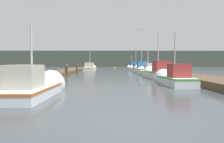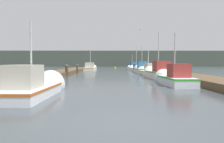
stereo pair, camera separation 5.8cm
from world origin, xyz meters
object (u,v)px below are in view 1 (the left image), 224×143
at_px(mooring_piling_2, 155,70).
at_px(fishing_boat_7, 132,67).
at_px(fishing_boat_2, 158,73).
at_px(channel_buoy, 114,68).
at_px(fishing_boat_3, 147,71).
at_px(fishing_boat_0, 36,87).
at_px(fishing_boat_5, 135,69).
at_px(mooring_piling_0, 174,73).
at_px(fishing_boat_6, 90,68).
at_px(fishing_boat_1, 173,78).
at_px(mooring_piling_3, 66,71).
at_px(mooring_piling_1, 77,69).
at_px(fishing_boat_4, 141,69).
at_px(seagull_lead, 141,30).

bearing_deg(mooring_piling_2, fishing_boat_7, 93.81).
height_order(fishing_boat_2, fishing_boat_7, fishing_boat_2).
bearing_deg(channel_buoy, fishing_boat_3, -82.25).
height_order(fishing_boat_0, fishing_boat_5, fishing_boat_5).
height_order(fishing_boat_2, fishing_boat_5, fishing_boat_2).
height_order(mooring_piling_0, mooring_piling_2, mooring_piling_0).
bearing_deg(fishing_boat_6, mooring_piling_0, -63.75).
bearing_deg(fishing_boat_1, fishing_boat_6, 106.65).
bearing_deg(fishing_boat_3, fishing_boat_2, -92.33).
bearing_deg(fishing_boat_2, fishing_boat_7, 85.55).
height_order(fishing_boat_1, fishing_boat_3, fishing_boat_1).
bearing_deg(mooring_piling_3, fishing_boat_6, 86.43).
xyz_separation_m(fishing_boat_0, mooring_piling_1, (-1.11, 18.31, 0.19)).
distance_m(fishing_boat_2, channel_buoy, 28.86).
height_order(fishing_boat_4, mooring_piling_2, fishing_boat_4).
bearing_deg(mooring_piling_2, fishing_boat_6, 125.51).
xyz_separation_m(fishing_boat_1, fishing_boat_7, (0.16, 26.60, 0.04)).
relative_size(fishing_boat_3, fishing_boat_5, 1.04).
bearing_deg(mooring_piling_3, fishing_boat_7, 64.55).
height_order(fishing_boat_6, seagull_lead, seagull_lead).
height_order(fishing_boat_4, channel_buoy, fishing_boat_4).
bearing_deg(mooring_piling_1, mooring_piling_3, -90.62).
relative_size(mooring_piling_2, mooring_piling_3, 0.79).
xyz_separation_m(fishing_boat_1, fishing_boat_3, (0.14, 9.93, -0.03)).
bearing_deg(fishing_boat_6, fishing_boat_4, -47.63).
height_order(fishing_boat_3, seagull_lead, seagull_lead).
distance_m(fishing_boat_6, mooring_piling_0, 22.03).
bearing_deg(mooring_piling_2, mooring_piling_3, -163.05).
height_order(fishing_boat_5, fishing_boat_7, fishing_boat_5).
bearing_deg(fishing_boat_3, fishing_boat_5, 87.86).
height_order(fishing_boat_1, mooring_piling_2, fishing_boat_1).
bearing_deg(mooring_piling_1, mooring_piling_2, -18.23).
bearing_deg(mooring_piling_1, fishing_boat_6, 84.45).
relative_size(fishing_boat_0, mooring_piling_2, 5.05).
relative_size(fishing_boat_7, mooring_piling_0, 4.94).
relative_size(fishing_boat_4, mooring_piling_1, 3.88).
distance_m(fishing_boat_6, fishing_boat_7, 8.58).
relative_size(fishing_boat_1, fishing_boat_3, 0.75).
height_order(fishing_boat_5, seagull_lead, seagull_lead).
relative_size(mooring_piling_0, mooring_piling_2, 1.27).
distance_m(fishing_boat_6, mooring_piling_2, 15.56).
relative_size(fishing_boat_1, mooring_piling_1, 3.98).
xyz_separation_m(fishing_boat_3, mooring_piling_2, (1.07, 0.88, 0.08)).
height_order(fishing_boat_4, fishing_boat_5, fishing_boat_5).
distance_m(fishing_boat_3, mooring_piling_3, 9.21).
distance_m(fishing_boat_1, fishing_boat_3, 9.93).
height_order(fishing_boat_7, seagull_lead, seagull_lead).
bearing_deg(fishing_boat_6, fishing_boat_3, -57.46).
bearing_deg(fishing_boat_0, fishing_boat_2, 51.30).
height_order(channel_buoy, seagull_lead, seagull_lead).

